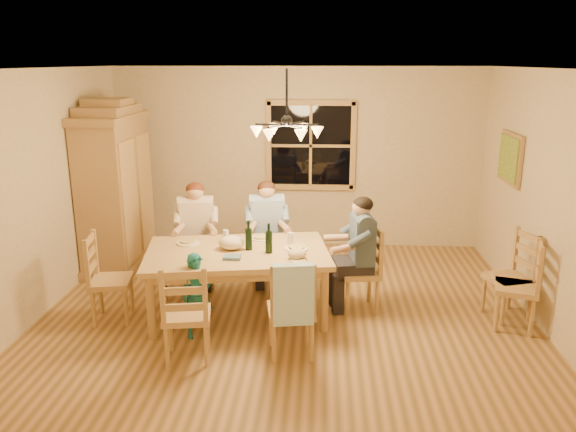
# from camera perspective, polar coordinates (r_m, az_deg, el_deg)

# --- Properties ---
(floor) EXTENTS (5.50, 5.50, 0.00)m
(floor) POSITION_cam_1_polar(r_m,az_deg,el_deg) (6.52, -0.12, -9.70)
(floor) COLOR brown
(floor) RESTS_ON ground
(ceiling) EXTENTS (5.50, 5.00, 0.02)m
(ceiling) POSITION_cam_1_polar(r_m,az_deg,el_deg) (5.89, -0.13, 14.78)
(ceiling) COLOR white
(ceiling) RESTS_ON wall_back
(wall_back) EXTENTS (5.50, 0.02, 2.70)m
(wall_back) POSITION_cam_1_polar(r_m,az_deg,el_deg) (8.51, 0.96, 5.87)
(wall_back) COLOR #C8AE8D
(wall_back) RESTS_ON floor
(wall_left) EXTENTS (0.02, 5.00, 2.70)m
(wall_left) POSITION_cam_1_polar(r_m,az_deg,el_deg) (6.81, -23.90, 2.09)
(wall_left) COLOR #C8AE8D
(wall_left) RESTS_ON floor
(wall_right) EXTENTS (0.02, 5.00, 2.70)m
(wall_right) POSITION_cam_1_polar(r_m,az_deg,el_deg) (6.50, 24.85, 1.39)
(wall_right) COLOR #C8AE8D
(wall_right) RESTS_ON floor
(window) EXTENTS (1.30, 0.06, 1.30)m
(window) POSITION_cam_1_polar(r_m,az_deg,el_deg) (8.44, 2.32, 7.16)
(window) COLOR black
(window) RESTS_ON wall_back
(painting) EXTENTS (0.06, 0.78, 0.64)m
(painting) POSITION_cam_1_polar(r_m,az_deg,el_deg) (7.55, 21.62, 5.47)
(painting) COLOR olive
(painting) RESTS_ON wall_right
(chandelier) EXTENTS (0.77, 0.68, 0.71)m
(chandelier) POSITION_cam_1_polar(r_m,az_deg,el_deg) (5.94, -0.13, 8.76)
(chandelier) COLOR black
(chandelier) RESTS_ON ceiling
(armoire) EXTENTS (0.66, 1.40, 2.30)m
(armoire) POSITION_cam_1_polar(r_m,az_deg,el_deg) (7.99, -17.08, 2.39)
(armoire) COLOR olive
(armoire) RESTS_ON floor
(dining_table) EXTENTS (2.16, 1.52, 0.76)m
(dining_table) POSITION_cam_1_polar(r_m,az_deg,el_deg) (6.24, -5.16, -4.35)
(dining_table) COLOR tan
(dining_table) RESTS_ON floor
(chair_far_left) EXTENTS (0.50, 0.49, 0.99)m
(chair_far_left) POSITION_cam_1_polar(r_m,az_deg,el_deg) (7.26, -9.12, -4.61)
(chair_far_left) COLOR tan
(chair_far_left) RESTS_ON floor
(chair_far_right) EXTENTS (0.50, 0.49, 0.99)m
(chair_far_right) POSITION_cam_1_polar(r_m,az_deg,el_deg) (7.25, -2.13, -4.43)
(chair_far_right) COLOR tan
(chair_far_right) RESTS_ON floor
(chair_near_left) EXTENTS (0.50, 0.49, 0.99)m
(chair_near_left) POSITION_cam_1_polar(r_m,az_deg,el_deg) (5.54, -10.17, -11.28)
(chair_near_left) COLOR tan
(chair_near_left) RESTS_ON floor
(chair_near_right) EXTENTS (0.50, 0.49, 0.99)m
(chair_near_right) POSITION_cam_1_polar(r_m,az_deg,el_deg) (5.54, 0.30, -10.99)
(chair_near_right) COLOR tan
(chair_near_right) RESTS_ON floor
(chair_end_left) EXTENTS (0.49, 0.50, 0.99)m
(chair_end_left) POSITION_cam_1_polar(r_m,az_deg,el_deg) (6.51, -17.41, -7.56)
(chair_end_left) COLOR tan
(chair_end_left) RESTS_ON floor
(chair_end_right) EXTENTS (0.49, 0.50, 0.99)m
(chair_end_right) POSITION_cam_1_polar(r_m,az_deg,el_deg) (6.52, 7.21, -6.90)
(chair_end_right) COLOR tan
(chair_end_right) RESTS_ON floor
(adult_woman) EXTENTS (0.44, 0.48, 0.87)m
(adult_woman) POSITION_cam_1_polar(r_m,az_deg,el_deg) (7.09, -9.31, -0.53)
(adult_woman) COLOR beige
(adult_woman) RESTS_ON floor
(adult_plaid_man) EXTENTS (0.44, 0.48, 0.87)m
(adult_plaid_man) POSITION_cam_1_polar(r_m,az_deg,el_deg) (7.09, -2.17, -0.34)
(adult_plaid_man) COLOR #38649B
(adult_plaid_man) RESTS_ON floor
(adult_slate_man) EXTENTS (0.48, 0.44, 0.87)m
(adult_slate_man) POSITION_cam_1_polar(r_m,az_deg,el_deg) (6.34, 7.38, -2.40)
(adult_slate_man) COLOR #405267
(adult_slate_man) RESTS_ON floor
(towel) EXTENTS (0.39, 0.16, 0.58)m
(towel) POSITION_cam_1_polar(r_m,az_deg,el_deg) (5.20, 0.53, -8.01)
(towel) COLOR #B1DCF0
(towel) RESTS_ON chair_near_right
(wine_bottle_a) EXTENTS (0.08, 0.08, 0.33)m
(wine_bottle_a) POSITION_cam_1_polar(r_m,az_deg,el_deg) (6.17, -4.02, -1.98)
(wine_bottle_a) COLOR black
(wine_bottle_a) RESTS_ON dining_table
(wine_bottle_b) EXTENTS (0.08, 0.08, 0.33)m
(wine_bottle_b) POSITION_cam_1_polar(r_m,az_deg,el_deg) (6.06, -1.97, -2.26)
(wine_bottle_b) COLOR black
(wine_bottle_b) RESTS_ON dining_table
(plate_woman) EXTENTS (0.26, 0.26, 0.02)m
(plate_woman) POSITION_cam_1_polar(r_m,az_deg,el_deg) (6.51, -10.13, -2.68)
(plate_woman) COLOR white
(plate_woman) RESTS_ON dining_table
(plate_plaid) EXTENTS (0.26, 0.26, 0.02)m
(plate_plaid) POSITION_cam_1_polar(r_m,az_deg,el_deg) (6.57, -2.74, -2.28)
(plate_plaid) COLOR white
(plate_plaid) RESTS_ON dining_table
(plate_slate) EXTENTS (0.26, 0.26, 0.02)m
(plate_slate) POSITION_cam_1_polar(r_m,az_deg,el_deg) (6.21, 0.86, -3.33)
(plate_slate) COLOR white
(plate_slate) RESTS_ON dining_table
(wine_glass_a) EXTENTS (0.06, 0.06, 0.14)m
(wine_glass_a) POSITION_cam_1_polar(r_m,az_deg,el_deg) (6.49, -6.33, -2.03)
(wine_glass_a) COLOR silver
(wine_glass_a) RESTS_ON dining_table
(wine_glass_b) EXTENTS (0.06, 0.06, 0.14)m
(wine_glass_b) POSITION_cam_1_polar(r_m,az_deg,el_deg) (6.36, 0.22, -2.30)
(wine_glass_b) COLOR silver
(wine_glass_b) RESTS_ON dining_table
(cap) EXTENTS (0.20, 0.20, 0.11)m
(cap) POSITION_cam_1_polar(r_m,az_deg,el_deg) (5.91, 0.93, -3.86)
(cap) COLOR tan
(cap) RESTS_ON dining_table
(napkin) EXTENTS (0.20, 0.17, 0.03)m
(napkin) POSITION_cam_1_polar(r_m,az_deg,el_deg) (5.96, -5.67, -4.19)
(napkin) COLOR slate
(napkin) RESTS_ON dining_table
(cloth_bundle) EXTENTS (0.28, 0.22, 0.15)m
(cloth_bundle) POSITION_cam_1_polar(r_m,az_deg,el_deg) (6.22, -5.77, -2.71)
(cloth_bundle) COLOR beige
(cloth_bundle) RESTS_ON dining_table
(child) EXTENTS (0.39, 0.33, 0.91)m
(child) POSITION_cam_1_polar(r_m,az_deg,el_deg) (5.87, -9.19, -8.01)
(child) COLOR #196B74
(child) RESTS_ON floor
(chair_spare_front) EXTENTS (0.54, 0.55, 0.99)m
(chair_spare_front) POSITION_cam_1_polar(r_m,az_deg,el_deg) (6.72, 21.39, -7.19)
(chair_spare_front) COLOR tan
(chair_spare_front) RESTS_ON floor
(chair_spare_back) EXTENTS (0.53, 0.54, 0.99)m
(chair_spare_back) POSITION_cam_1_polar(r_m,az_deg,el_deg) (6.51, 22.03, -8.01)
(chair_spare_back) COLOR tan
(chair_spare_back) RESTS_ON floor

